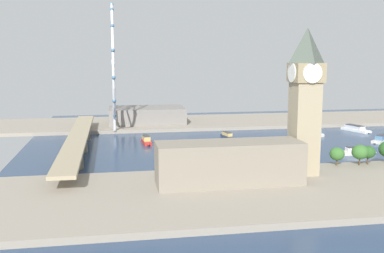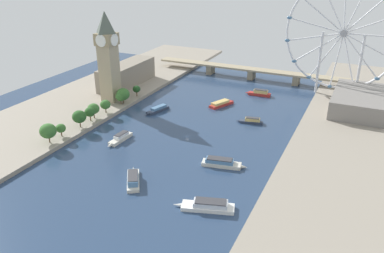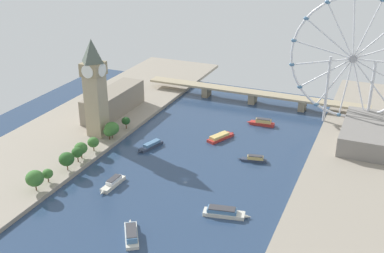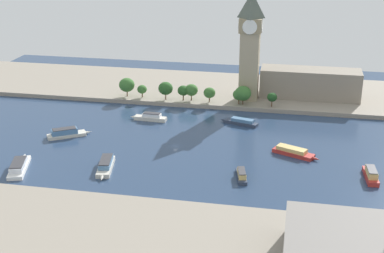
{
  "view_description": "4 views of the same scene",
  "coord_description": "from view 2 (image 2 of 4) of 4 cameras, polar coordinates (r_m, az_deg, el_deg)",
  "views": [
    {
      "loc": [
        -322.52,
        136.43,
        67.46
      ],
      "look_at": [
        3.57,
        79.46,
        15.45
      ],
      "focal_mm": 42.86,
      "sensor_mm": 36.0,
      "label": 1
    },
    {
      "loc": [
        114.65,
        -237.5,
        125.5
      ],
      "look_at": [
        2.59,
        2.87,
        7.42
      ],
      "focal_mm": 36.67,
      "sensor_mm": 36.0,
      "label": 2
    },
    {
      "loc": [
        116.63,
        -260.99,
        164.99
      ],
      "look_at": [
        -21.75,
        62.56,
        10.69
      ],
      "focal_mm": 44.75,
      "sensor_mm": 36.0,
      "label": 3
    },
    {
      "loc": [
        301.15,
        69.63,
        130.16
      ],
      "look_at": [
        19.88,
        14.2,
        21.15
      ],
      "focal_mm": 51.73,
      "sensor_mm": 36.0,
      "label": 4
    }
  ],
  "objects": [
    {
      "name": "parliament_block",
      "position": [
        401.63,
        -9.46,
        7.52
      ],
      "size": [
        22.0,
        73.34,
        21.49
      ],
      "primitive_type": "cube",
      "color": "gray",
      "rests_on": "riverbank_left"
    },
    {
      "name": "tour_boat_6",
      "position": [
        381.18,
        9.78,
        4.82
      ],
      "size": [
        24.72,
        7.03,
        6.18
      ],
      "rotation": [
        0.0,
        0.0,
        3.21
      ],
      "color": "#B22D28",
      "rests_on": "ground_plane"
    },
    {
      "name": "tour_boat_1",
      "position": [
        252.49,
        4.31,
        -5.29
      ],
      "size": [
        29.67,
        11.95,
        5.34
      ],
      "rotation": [
        0.0,
        0.0,
        0.2
      ],
      "color": "beige",
      "rests_on": "ground_plane"
    },
    {
      "name": "river_bridge",
      "position": [
        430.7,
        8.69,
        8.02
      ],
      "size": [
        215.96,
        13.75,
        11.41
      ],
      "color": "tan",
      "rests_on": "ground_plane"
    },
    {
      "name": "tour_boat_0",
      "position": [
        338.89,
        -5.01,
        2.5
      ],
      "size": [
        11.56,
        26.67,
        4.29
      ],
      "rotation": [
        0.0,
        0.0,
        4.43
      ],
      "color": "#2D384C",
      "rests_on": "ground_plane"
    },
    {
      "name": "clock_tower",
      "position": [
        351.74,
        -12.12,
        10.04
      ],
      "size": [
        16.76,
        16.76,
        78.51
      ],
      "color": "tan",
      "rests_on": "riverbank_left"
    },
    {
      "name": "ground_plane",
      "position": [
        292.07,
        -0.7,
        -1.45
      ],
      "size": [
        403.96,
        403.96,
        0.0
      ],
      "primitive_type": "plane",
      "color": "navy"
    },
    {
      "name": "riverbank_right",
      "position": [
        267.94,
        22.6,
        -5.6
      ],
      "size": [
        90.0,
        520.0,
        3.0
      ],
      "primitive_type": "cube",
      "color": "gray",
      "rests_on": "ground_plane"
    },
    {
      "name": "tour_boat_4",
      "position": [
        212.83,
        2.36,
        -11.42
      ],
      "size": [
        33.11,
        16.06,
        5.36
      ],
      "rotation": [
        0.0,
        0.0,
        3.44
      ],
      "color": "white",
      "rests_on": "ground_plane"
    },
    {
      "name": "riverbank_left",
      "position": [
        354.17,
        -18.04,
        2.28
      ],
      "size": [
        90.0,
        520.0,
        3.0
      ],
      "primitive_type": "cube",
      "color": "gray",
      "rests_on": "ground_plane"
    },
    {
      "name": "riverside_hall",
      "position": [
        360.88,
        23.14,
        3.43
      ],
      "size": [
        42.17,
        71.0,
        14.94
      ],
      "primitive_type": "cube",
      "color": "gray",
      "rests_on": "riverbank_right"
    },
    {
      "name": "tour_boat_2",
      "position": [
        289.37,
        -10.39,
        -1.65
      ],
      "size": [
        6.71,
        26.04,
        5.45
      ],
      "rotation": [
        0.0,
        0.0,
        4.66
      ],
      "color": "beige",
      "rests_on": "ground_plane"
    },
    {
      "name": "tour_boat_5",
      "position": [
        317.49,
        8.62,
        0.82
      ],
      "size": [
        21.79,
        8.22,
        4.88
      ],
      "rotation": [
        0.0,
        0.0,
        3.34
      ],
      "color": "#2D384C",
      "rests_on": "ground_plane"
    },
    {
      "name": "ferris_wheel",
      "position": [
        379.16,
        21.21,
        12.41
      ],
      "size": [
        103.66,
        3.2,
        108.59
      ],
      "color": "silver",
      "rests_on": "riverbank_right"
    },
    {
      "name": "tree_row_embankment",
      "position": [
        322.68,
        -14.02,
        2.48
      ],
      "size": [
        14.39,
        118.13,
        14.19
      ],
      "color": "#513823",
      "rests_on": "riverbank_left"
    },
    {
      "name": "tour_boat_7",
      "position": [
        351.24,
        4.28,
        3.34
      ],
      "size": [
        16.42,
        27.99,
        4.5
      ],
      "rotation": [
        0.0,
        0.0,
        1.15
      ],
      "color": "#B22D28",
      "rests_on": "ground_plane"
    },
    {
      "name": "tour_boat_3",
      "position": [
        237.4,
        -8.56,
        -7.54
      ],
      "size": [
        18.95,
        26.03,
        5.67
      ],
      "rotation": [
        0.0,
        0.0,
        2.14
      ],
      "color": "beige",
      "rests_on": "ground_plane"
    }
  ]
}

